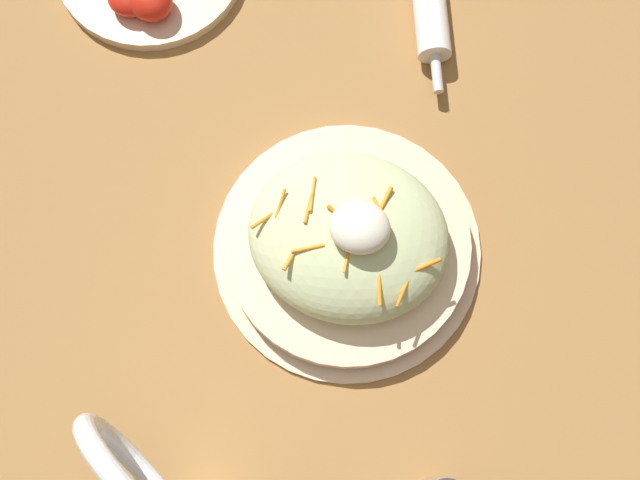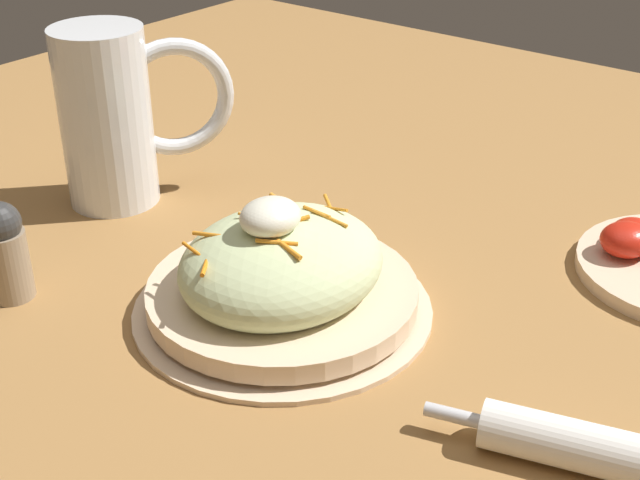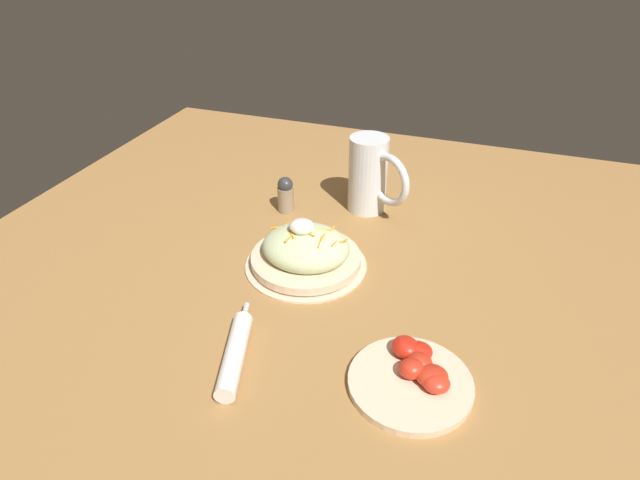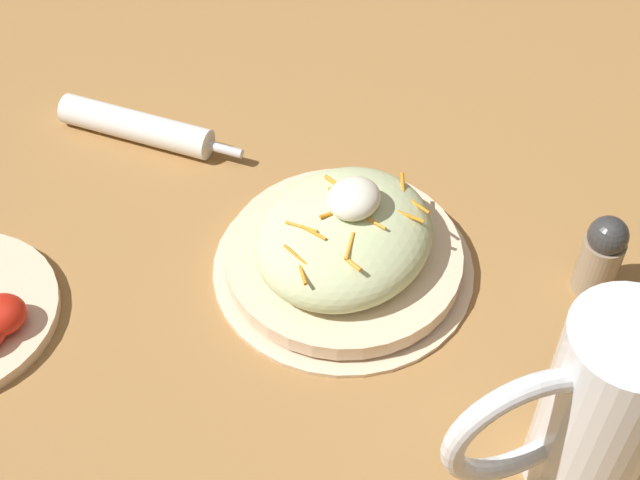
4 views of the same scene
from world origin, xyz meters
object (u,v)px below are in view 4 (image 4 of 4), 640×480
Objects in this scene: salad_plate at (344,246)px; salt_shaker at (601,255)px; napkin_roll at (137,127)px; beer_mug at (594,416)px.

salad_plate reaches higher than salt_shaker.
napkin_roll is at bearing -77.17° from salt_shaker.
beer_mug reaches higher than salt_shaker.
beer_mug is 0.19m from salt_shaker.
salt_shaker is at bearing 122.38° from salad_plate.
salad_plate is at bearing -57.62° from salt_shaker.
beer_mug is at bearing 82.55° from napkin_roll.
beer_mug reaches higher than salad_plate.
beer_mug is (0.05, 0.25, 0.05)m from salad_plate.
napkin_roll is at bearing -97.45° from beer_mug.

